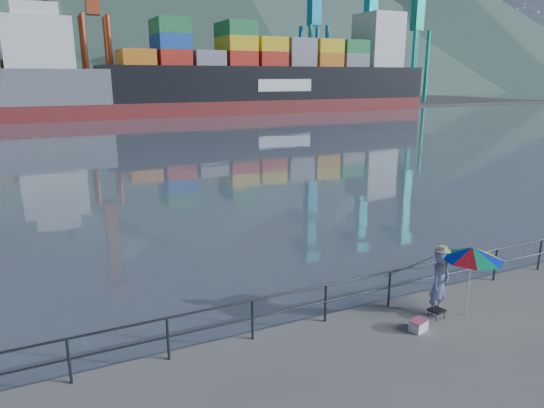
{
  "coord_description": "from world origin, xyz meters",
  "views": [
    {
      "loc": [
        -4.98,
        -7.8,
        6.05
      ],
      "look_at": [
        1.54,
        6.0,
        2.0
      ],
      "focal_mm": 32.0,
      "sensor_mm": 36.0,
      "label": 1
    }
  ],
  "objects": [
    {
      "name": "container_stacks",
      "position": [
        35.59,
        94.06,
        3.3
      ],
      "size": [
        58.0,
        8.4,
        7.8
      ],
      "color": "red",
      "rests_on": "ground"
    },
    {
      "name": "mountains",
      "position": [
        38.82,
        207.75,
        35.55
      ],
      "size": [
        600.0,
        332.8,
        80.0
      ],
      "color": "#385147",
      "rests_on": "ground"
    },
    {
      "name": "harbor_water",
      "position": [
        0.0,
        130.0,
        0.0
      ],
      "size": [
        500.0,
        280.0,
        0.0
      ],
      "primitive_type": "cube",
      "color": "slate",
      "rests_on": "ground"
    },
    {
      "name": "beach_umbrella",
      "position": [
        4.49,
        0.41,
        1.72
      ],
      "size": [
        1.74,
        1.74,
        1.88
      ],
      "color": "white",
      "rests_on": "ground"
    },
    {
      "name": "far_dock",
      "position": [
        10.0,
        93.0,
        0.0
      ],
      "size": [
        200.0,
        40.0,
        0.4
      ],
      "primitive_type": "cube",
      "color": "#514F4C",
      "rests_on": "ground"
    },
    {
      "name": "port_cranes",
      "position": [
        31.0,
        84.0,
        16.0
      ],
      "size": [
        116.0,
        28.0,
        38.4
      ],
      "color": "red",
      "rests_on": "ground"
    },
    {
      "name": "folding_stool",
      "position": [
        3.71,
        0.64,
        0.12
      ],
      "size": [
        0.41,
        0.41,
        0.23
      ],
      "color": "black",
      "rests_on": "ground"
    },
    {
      "name": "cooler_bag",
      "position": [
        2.83,
        0.33,
        0.13
      ],
      "size": [
        0.5,
        0.4,
        0.25
      ],
      "primitive_type": "cube",
      "rotation": [
        0.0,
        0.0,
        0.3
      ],
      "color": "silver",
      "rests_on": "ground"
    },
    {
      "name": "fisherman",
      "position": [
        3.89,
        0.81,
        0.86
      ],
      "size": [
        0.71,
        0.55,
        1.73
      ],
      "primitive_type": "imported",
      "rotation": [
        0.0,
        0.0,
        0.24
      ],
      "color": "navy",
      "rests_on": "ground"
    },
    {
      "name": "guardrail",
      "position": [
        0.0,
        1.7,
        0.52
      ],
      "size": [
        22.0,
        0.06,
        1.03
      ],
      "color": "#2D3033",
      "rests_on": "ground"
    },
    {
      "name": "container_ship",
      "position": [
        34.83,
        72.61,
        5.84
      ],
      "size": [
        59.28,
        9.88,
        18.1
      ],
      "color": "maroon",
      "rests_on": "ground"
    },
    {
      "name": "fishing_rod",
      "position": [
        3.78,
        1.93,
        0.0
      ],
      "size": [
        0.12,
        1.72,
        1.21
      ],
      "primitive_type": "cylinder",
      "rotation": [
        0.96,
        0.0,
        0.06
      ],
      "color": "black",
      "rests_on": "ground"
    }
  ]
}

